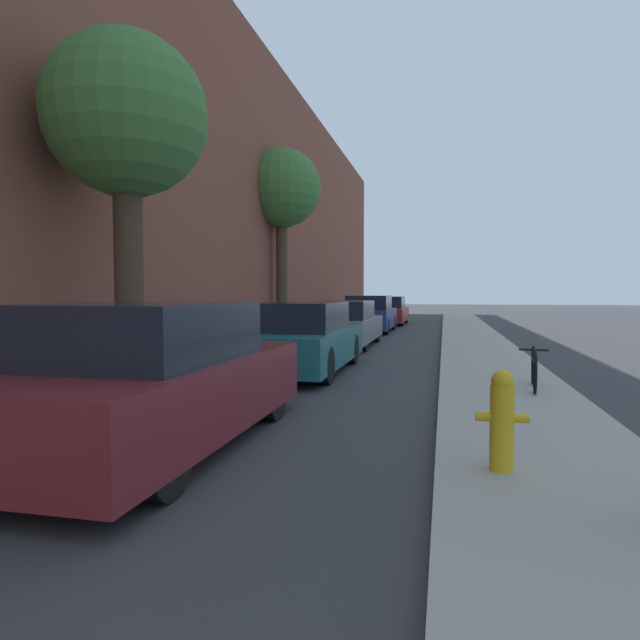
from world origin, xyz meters
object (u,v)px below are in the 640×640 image
Objects in this scene: parked_car_red at (386,311)px; parked_car_maroon at (151,379)px; parked_car_teal at (300,339)px; parked_car_navy at (370,315)px; parked_car_grey at (341,324)px; street_tree_near at (126,122)px; bicycle at (534,368)px; fire_hydrant at (502,419)px; street_tree_far at (281,191)px.

parked_car_maroon is at bearing -90.30° from parked_car_red.
parked_car_navy is (-0.12, 11.38, 0.03)m from parked_car_teal.
street_tree_near is (-1.68, -8.46, 3.46)m from parked_car_grey.
bicycle is (4.26, 3.75, -0.26)m from parked_car_maroon.
parked_car_grey is 3.04× the size of bicycle.
parked_car_maroon is 0.82× the size of street_tree_near.
street_tree_near reaches higher than parked_car_grey.
parked_car_navy is 17.53m from fire_hydrant.
bicycle is (4.14, -18.53, -0.21)m from parked_car_red.
parked_car_red is at bearing 89.24° from parked_car_grey.
parked_car_grey is 5.52× the size of fire_hydrant.
parked_car_grey is 0.87× the size of street_tree_near.
parked_car_navy is (0.01, 16.83, -0.01)m from parked_car_maroon.
parked_car_teal is at bearing -88.27° from parked_car_grey.
parked_car_teal is 4.47m from bicycle.
street_tree_near is 6.81m from fire_hydrant.
street_tree_near reaches higher than parked_car_maroon.
parked_car_maroon is 0.93× the size of parked_car_red.
parked_car_grey is at bearing -42.54° from street_tree_far.
bicycle is (4.13, -1.70, -0.22)m from parked_car_teal.
parked_car_teal is at bearing -89.96° from parked_car_red.
bicycle is (5.98, 1.36, -3.67)m from street_tree_near.
street_tree_far is at bearing 113.74° from fire_hydrant.
fire_hydrant reaches higher than bicycle.
fire_hydrant is (5.95, -13.54, -4.52)m from street_tree_far.
parked_car_red is at bearing 84.74° from street_tree_near.
parked_car_navy is 0.94× the size of parked_car_red.
parked_car_grey is 0.72× the size of street_tree_far.
bicycle is at bearing -22.33° from parked_car_teal.
parked_car_red is at bearing 109.24° from bicycle.
bicycle is at bearing -77.40° from parked_car_red.
street_tree_near is at bearing -101.24° from parked_car_grey.
bicycle is at bearing 12.81° from street_tree_near.
parked_car_maroon is at bearing 173.79° from fire_hydrant.
parked_car_grey is 0.98× the size of parked_car_red.
street_tree_far is at bearing 101.02° from parked_car_maroon.
street_tree_far reaches higher than parked_car_maroon.
fire_hydrant is (3.43, -11.22, -0.10)m from parked_car_grey.
parked_car_red is at bearing 88.84° from parked_car_navy.
bicycle is at bearing -58.82° from parked_car_grey.
parked_car_navy reaches higher than parked_car_red.
parked_car_teal reaches higher than fire_hydrant.
street_tree_far reaches higher than fire_hydrant.
fire_hydrant is at bearing -66.26° from street_tree_far.
parked_car_navy is 5.45m from parked_car_red.
street_tree_far is 12.52m from bicycle.
bicycle is (0.87, 4.12, -0.11)m from fire_hydrant.
fire_hydrant is at bearing -6.21° from parked_car_maroon.
street_tree_far is (-2.68, -9.12, 4.42)m from parked_car_red.
parked_car_navy reaches higher than parked_car_grey.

